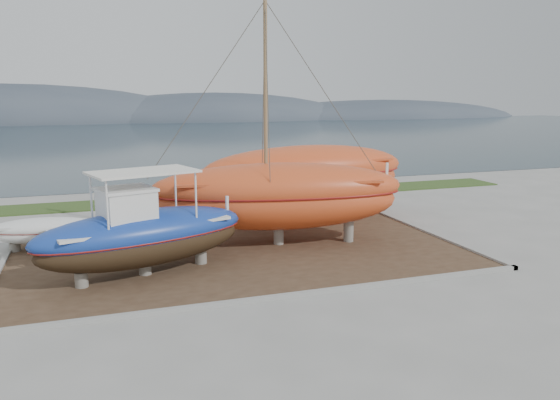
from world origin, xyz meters
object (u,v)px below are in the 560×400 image
object	(u,v)px
blue_caique	(143,224)
orange_bare_hull	(307,183)
orange_sailboat	(279,127)
white_dinghy	(46,234)

from	to	relation	value
blue_caique	orange_bare_hull	world-z (taller)	blue_caique
orange_sailboat	orange_bare_hull	distance (m)	6.10
white_dinghy	orange_bare_hull	distance (m)	12.65
orange_sailboat	orange_bare_hull	bearing A→B (deg)	65.62
orange_bare_hull	orange_sailboat	bearing A→B (deg)	-130.83
blue_caique	white_dinghy	size ratio (longest dim) A/B	1.79
white_dinghy	orange_bare_hull	bearing A→B (deg)	16.86
white_dinghy	orange_bare_hull	xyz separation A→B (m)	(12.43, 1.97, 1.20)
blue_caique	orange_sailboat	bearing A→B (deg)	4.56
white_dinghy	orange_sailboat	bearing A→B (deg)	-5.84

